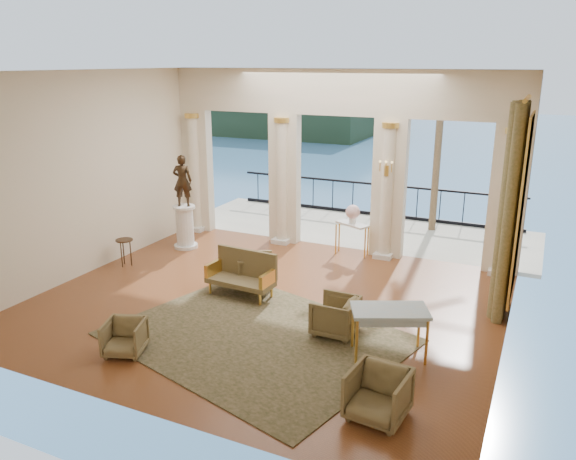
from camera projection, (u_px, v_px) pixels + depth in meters
The scene contains 23 objects.
floor at pixel (266, 303), 11.30m from camera, with size 9.00×9.00×0.00m, color #4E2814.
room_walls at pixel (234, 172), 9.50m from camera, with size 9.00×9.00×9.00m.
arcade at pixel (335, 149), 13.87m from camera, with size 9.00×0.56×4.50m.
terrace at pixel (357, 230), 16.35m from camera, with size 10.00×3.60×0.10m, color #AAA490.
balustrade at pixel (373, 202), 17.60m from camera, with size 9.00×0.06×1.03m.
palm_tree at pixel (443, 83), 15.03m from camera, with size 2.00×2.00×4.50m.
headland at pixel (301, 113), 85.03m from camera, with size 22.00×18.00×6.00m, color black.
sea at pixel (503, 157), 65.08m from camera, with size 160.00×160.00×0.00m, color teal.
curtain at pixel (510, 212), 10.28m from camera, with size 0.33×1.40×4.09m.
window_frame at pixel (521, 209), 10.19m from camera, with size 0.04×1.60×3.40m, color gold.
wall_sconce at pixel (386, 170), 13.13m from camera, with size 0.30×0.11×0.33m.
rug at pixel (257, 337), 9.89m from camera, with size 4.77×3.71×0.02m, color #2A3217.
armchair_a at pixel (124, 336), 9.26m from camera, with size 0.63×0.59×0.65m, color #3F351D.
armchair_b at pixel (378, 392), 7.56m from camera, with size 0.76×0.71×0.78m, color #3F351D.
armchair_c at pixel (335, 314), 9.92m from camera, with size 0.74×0.69×0.76m, color #3F351D.
armchair_d at pixel (256, 268), 12.11m from camera, with size 0.74×0.69×0.76m, color #3F351D.
settee at pixel (243, 273), 11.59m from camera, with size 1.44×0.68×0.94m.
game_table at pixel (390, 314), 9.07m from camera, with size 1.39×1.12×0.84m.
pedestal at pixel (185, 228), 14.51m from camera, with size 0.61×0.61×1.12m.
statue at pixel (182, 181), 14.15m from camera, with size 0.48×0.31×1.31m, color #302215.
console_table at pixel (352, 229), 13.94m from camera, with size 0.92×0.66×0.81m.
urn at pixel (353, 213), 13.83m from camera, with size 0.35×0.35×0.47m.
side_table at pixel (124, 243), 13.20m from camera, with size 0.40×0.40×0.65m.
Camera 1 is at (4.80, -9.23, 4.68)m, focal length 35.00 mm.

